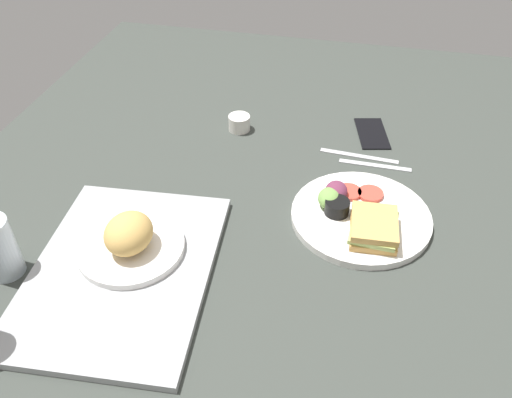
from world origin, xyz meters
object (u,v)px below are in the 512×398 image
Objects in this scene: bread_plate_near at (130,240)px; cell_phone at (372,133)px; knife at (359,156)px; serving_tray at (122,270)px; plate_with_salad at (359,215)px; fork at (375,165)px; espresso_cup at (239,123)px.

bread_plate_near is 69.51cm from cell_phone.
bread_plate_near is 59.68cm from knife.
bread_plate_near reaches higher than knife.
serving_tray is 63.05cm from knife.
fork is at bearing -6.66° from plate_with_salad.
espresso_cup is at bearing -9.68° from serving_tray.
bread_plate_near reaches higher than cell_phone.
serving_tray is 2.65× the size of fork.
espresso_cup reaches higher than serving_tray.
knife is (23.66, 1.59, -1.43)cm from plate_with_salad.
fork is at bearing 147.04° from knife.
espresso_cup reaches higher than fork.
espresso_cup is at bearing -10.32° from bread_plate_near.
plate_with_salad is at bearing 84.15° from fork.
plate_with_salad is 5.22× the size of espresso_cup.
fork is at bearing -47.49° from bread_plate_near.
fork is 1.18× the size of cell_phone.
serving_tray is 3.13× the size of cell_phone.
plate_with_salad reaches higher than cell_phone.
fork is at bearing -44.61° from serving_tray.
espresso_cup is 36.49cm from fork.
bread_plate_near is at bearing 169.68° from espresso_cup.
knife is at bearing -99.69° from espresso_cup.
plate_with_salad is 1.72× the size of fork.
cell_phone is at bearing -36.13° from serving_tray.
serving_tray is at bearing 130.83° from cell_phone.
espresso_cup is (53.60, -9.14, 1.20)cm from serving_tray.
bread_plate_near reaches higher than serving_tray.
fork is (-8.38, -35.47, -1.75)cm from espresso_cup.
fork is (45.22, -44.61, -0.55)cm from serving_tray.
cell_phone reaches higher than knife.
plate_with_salad reaches higher than knife.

